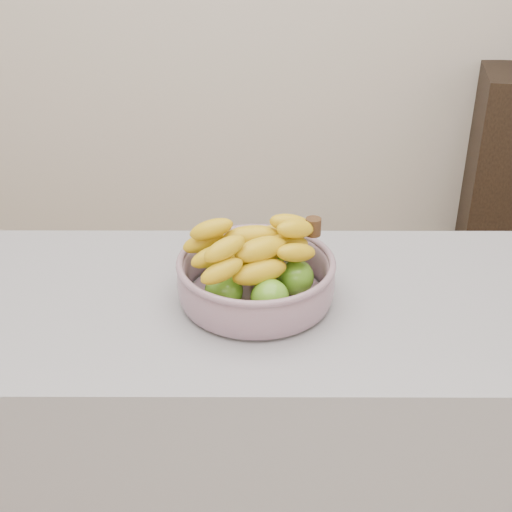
{
  "coord_description": "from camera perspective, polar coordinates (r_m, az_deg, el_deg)",
  "views": [
    {
      "loc": [
        0.07,
        -1.2,
        1.69
      ],
      "look_at": [
        0.07,
        0.01,
        1.0
      ],
      "focal_mm": 50.0,
      "sensor_mm": 36.0,
      "label": 1
    }
  ],
  "objects": [
    {
      "name": "counter",
      "position": [
        1.73,
        -2.38,
        -16.02
      ],
      "size": [
        2.0,
        0.6,
        0.9
      ],
      "primitive_type": "cube",
      "color": "gray",
      "rests_on": "ground"
    },
    {
      "name": "fruit_bowl",
      "position": [
        1.42,
        -0.02,
        -1.56
      ],
      "size": [
        0.32,
        0.32,
        0.16
      ],
      "rotation": [
        0.0,
        0.0,
        0.35
      ],
      "color": "#8C9AA8",
      "rests_on": "counter"
    }
  ]
}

